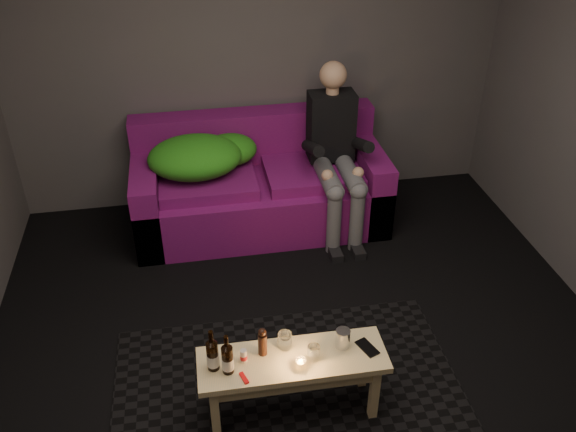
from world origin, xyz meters
name	(u,v)px	position (x,y,z in m)	size (l,w,h in m)	color
floor	(314,381)	(0.00, 0.00, 0.00)	(4.50, 4.50, 0.00)	black
room	(302,93)	(0.00, 0.47, 1.64)	(4.50, 4.50, 4.50)	silver
rug	(291,402)	(-0.17, -0.13, 0.00)	(2.04, 1.48, 0.01)	black
sofa	(259,187)	(-0.07, 1.82, 0.31)	(1.99, 0.90, 0.86)	#700F6B
green_blanket	(200,156)	(-0.52, 1.81, 0.64)	(0.88, 0.60, 0.30)	#2E8A19
person	(335,149)	(0.51, 1.66, 0.69)	(0.36, 0.83, 1.33)	black
coffee_table	(293,367)	(-0.17, -0.18, 0.34)	(1.02, 0.34, 0.42)	#E6C686
beer_bottle_a	(213,355)	(-0.59, -0.18, 0.51)	(0.07, 0.07, 0.26)	black
beer_bottle_b	(227,359)	(-0.52, -0.22, 0.51)	(0.06, 0.06, 0.25)	black
salt_shaker	(244,356)	(-0.43, -0.16, 0.45)	(0.04, 0.04, 0.08)	silver
pepper_mill	(263,344)	(-0.32, -0.12, 0.48)	(0.05, 0.05, 0.13)	black
tumbler_back	(285,340)	(-0.19, -0.09, 0.46)	(0.08, 0.08, 0.09)	white
tealight	(300,363)	(-0.14, -0.25, 0.44)	(0.06, 0.06, 0.04)	white
tumbler_front	(314,352)	(-0.06, -0.21, 0.46)	(0.07, 0.07, 0.08)	white
steel_cup	(343,338)	(0.11, -0.15, 0.47)	(0.08, 0.08, 0.11)	silver
smartphone	(367,348)	(0.24, -0.19, 0.42)	(0.07, 0.14, 0.01)	black
red_lighter	(244,378)	(-0.44, -0.28, 0.42)	(0.02, 0.08, 0.01)	red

